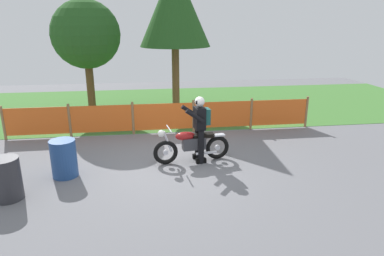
# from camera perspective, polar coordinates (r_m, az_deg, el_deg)

# --- Properties ---
(ground) EXTENTS (24.00, 24.00, 0.02)m
(ground) POSITION_cam_1_polar(r_m,az_deg,el_deg) (8.84, -3.69, -5.87)
(ground) COLOR slate
(grass_verge) EXTENTS (24.00, 7.35, 0.01)m
(grass_verge) POSITION_cam_1_polar(r_m,az_deg,el_deg) (14.69, -5.52, 3.69)
(grass_verge) COLOR #427A33
(grass_verge) RESTS_ON ground
(barrier_fence) EXTENTS (9.69, 0.08, 1.05)m
(barrier_fence) POSITION_cam_1_polar(r_m,az_deg,el_deg) (11.00, -4.73, 1.88)
(barrier_fence) COLOR olive
(barrier_fence) RESTS_ON ground
(tree_leftmost) EXTENTS (2.43, 2.43, 4.20)m
(tree_leftmost) POSITION_cam_1_polar(r_m,az_deg,el_deg) (13.21, -17.13, 14.50)
(tree_leftmost) COLOR brown
(tree_leftmost) RESTS_ON ground
(tree_near_left) EXTENTS (2.61, 2.61, 5.43)m
(tree_near_left) POSITION_cam_1_polar(r_m,az_deg,el_deg) (13.21, -2.88, 19.49)
(tree_near_left) COLOR brown
(tree_near_left) RESTS_ON ground
(motorcycle_lead) EXTENTS (1.99, 0.59, 0.94)m
(motorcycle_lead) POSITION_cam_1_polar(r_m,az_deg,el_deg) (8.76, -0.08, -2.77)
(motorcycle_lead) COLOR black
(motorcycle_lead) RESTS_ON ground
(rider_lead) EXTENTS (0.72, 0.60, 1.69)m
(rider_lead) POSITION_cam_1_polar(r_m,az_deg,el_deg) (8.65, 1.30, 0.43)
(rider_lead) COLOR black
(rider_lead) RESTS_ON ground
(oil_drum) EXTENTS (0.58, 0.58, 0.88)m
(oil_drum) POSITION_cam_1_polar(r_m,az_deg,el_deg) (8.48, -20.42, -4.74)
(oil_drum) COLOR navy
(oil_drum) RESTS_ON ground
(spare_drum) EXTENTS (0.58, 0.58, 0.88)m
(spare_drum) POSITION_cam_1_polar(r_m,az_deg,el_deg) (7.91, -28.39, -7.43)
(spare_drum) COLOR #2D2D33
(spare_drum) RESTS_ON ground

